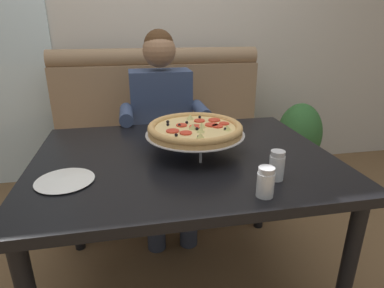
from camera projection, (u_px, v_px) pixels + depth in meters
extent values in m
plane|color=brown|center=(185.00, 286.00, 1.69)|extent=(16.00, 16.00, 0.00)
cube|color=beige|center=(151.00, 11.00, 2.60)|extent=(6.00, 0.12, 2.80)
cube|color=#937556|center=(165.00, 177.00, 2.38)|extent=(1.59, 0.60, 0.46)
cube|color=#937556|center=(158.00, 105.00, 2.57)|extent=(1.59, 0.18, 0.65)
cylinder|color=#937556|center=(156.00, 57.00, 2.44)|extent=(1.59, 0.14, 0.14)
cube|color=black|center=(184.00, 159.00, 1.43)|extent=(1.31, 1.00, 0.04)
cylinder|color=black|center=(346.00, 276.00, 1.28)|extent=(0.06, 0.06, 0.71)
cylinder|color=black|center=(73.00, 197.00, 1.85)|extent=(0.06, 0.06, 0.71)
cylinder|color=black|center=(262.00, 179.00, 2.06)|extent=(0.06, 0.06, 0.71)
cube|color=#2D3342|center=(166.00, 152.00, 2.04)|extent=(0.34, 0.40, 0.15)
cylinder|color=#2D3342|center=(156.00, 216.00, 1.90)|extent=(0.11, 0.11, 0.46)
cylinder|color=#2D3342|center=(188.00, 212.00, 1.94)|extent=(0.11, 0.11, 0.46)
cube|color=#38476B|center=(161.00, 112.00, 2.17)|extent=(0.40, 0.22, 0.56)
cylinder|color=#38476B|center=(126.00, 115.00, 1.90)|extent=(0.08, 0.28, 0.08)
cylinder|color=#38476B|center=(201.00, 111.00, 1.99)|extent=(0.08, 0.28, 0.08)
sphere|color=#997051|center=(159.00, 50.00, 2.00)|extent=(0.21, 0.21, 0.21)
sphere|color=#472D19|center=(159.00, 45.00, 2.00)|extent=(0.19, 0.19, 0.19)
cylinder|color=silver|center=(201.00, 153.00, 1.33)|extent=(0.01, 0.01, 0.09)
cylinder|color=silver|center=(171.00, 140.00, 1.47)|extent=(0.01, 0.01, 0.09)
cylinder|color=silver|center=(213.00, 138.00, 1.51)|extent=(0.01, 0.01, 0.09)
torus|color=silver|center=(195.00, 135.00, 1.42)|extent=(0.24, 0.24, 0.01)
cylinder|color=silver|center=(195.00, 134.00, 1.42)|extent=(0.44, 0.44, 0.00)
cylinder|color=tan|center=(195.00, 131.00, 1.42)|extent=(0.42, 0.42, 0.02)
torus|color=tan|center=(195.00, 127.00, 1.41)|extent=(0.42, 0.42, 0.03)
cylinder|color=#E5C17A|center=(195.00, 128.00, 1.41)|extent=(0.36, 0.36, 0.01)
cylinder|color=red|center=(214.00, 120.00, 1.51)|extent=(0.06, 0.06, 0.01)
cylinder|color=red|center=(187.00, 133.00, 1.33)|extent=(0.05, 0.05, 0.01)
cylinder|color=red|center=(173.00, 131.00, 1.35)|extent=(0.06, 0.06, 0.01)
cylinder|color=red|center=(181.00, 125.00, 1.43)|extent=(0.05, 0.05, 0.01)
cylinder|color=red|center=(196.00, 127.00, 1.41)|extent=(0.06, 0.06, 0.01)
cylinder|color=red|center=(218.00, 126.00, 1.42)|extent=(0.05, 0.05, 0.01)
cylinder|color=red|center=(212.00, 125.00, 1.43)|extent=(0.06, 0.06, 0.01)
cylinder|color=red|center=(199.00, 121.00, 1.49)|extent=(0.05, 0.05, 0.01)
cylinder|color=red|center=(224.00, 123.00, 1.45)|extent=(0.05, 0.05, 0.01)
sphere|color=black|center=(200.00, 117.00, 1.54)|extent=(0.01, 0.01, 0.01)
sphere|color=black|center=(168.00, 122.00, 1.47)|extent=(0.01, 0.01, 0.01)
sphere|color=black|center=(200.00, 130.00, 1.36)|extent=(0.01, 0.01, 0.01)
sphere|color=black|center=(225.00, 129.00, 1.37)|extent=(0.01, 0.01, 0.01)
sphere|color=black|center=(197.00, 129.00, 1.37)|extent=(0.01, 0.01, 0.01)
sphere|color=black|center=(199.00, 137.00, 1.27)|extent=(0.01, 0.01, 0.01)
sphere|color=black|center=(168.00, 124.00, 1.43)|extent=(0.01, 0.01, 0.01)
sphere|color=black|center=(176.00, 135.00, 1.30)|extent=(0.01, 0.01, 0.01)
sphere|color=black|center=(187.00, 122.00, 1.46)|extent=(0.01, 0.01, 0.01)
sphere|color=black|center=(179.00, 125.00, 1.42)|extent=(0.01, 0.01, 0.01)
cone|color=#CCC675|center=(190.00, 117.00, 1.52)|extent=(0.04, 0.04, 0.02)
cone|color=#CCC675|center=(193.00, 126.00, 1.39)|extent=(0.04, 0.04, 0.02)
cone|color=#CCC675|center=(202.00, 125.00, 1.40)|extent=(0.04, 0.04, 0.02)
cone|color=#CCC675|center=(201.00, 129.00, 1.34)|extent=(0.04, 0.04, 0.02)
cone|color=#CCC675|center=(200.00, 135.00, 1.27)|extent=(0.04, 0.04, 0.02)
cone|color=#CCC675|center=(227.00, 127.00, 1.37)|extent=(0.04, 0.04, 0.02)
cylinder|color=white|center=(265.00, 185.00, 1.07)|extent=(0.06, 0.06, 0.09)
cylinder|color=#4C6633|center=(265.00, 189.00, 1.08)|extent=(0.05, 0.05, 0.06)
cylinder|color=silver|center=(267.00, 170.00, 1.05)|extent=(0.05, 0.05, 0.02)
cylinder|color=white|center=(277.00, 168.00, 1.19)|extent=(0.06, 0.06, 0.09)
cylinder|color=#A82D19|center=(276.00, 171.00, 1.19)|extent=(0.05, 0.05, 0.06)
cylinder|color=silver|center=(278.00, 154.00, 1.17)|extent=(0.05, 0.05, 0.02)
cylinder|color=white|center=(65.00, 181.00, 1.18)|extent=(0.15, 0.15, 0.01)
cone|color=white|center=(65.00, 179.00, 1.18)|extent=(0.22, 0.22, 0.01)
cylinder|color=black|center=(7.00, 134.00, 3.32)|extent=(0.02, 0.02, 0.44)
cylinder|color=black|center=(33.00, 134.00, 3.33)|extent=(0.02, 0.02, 0.44)
cylinder|color=black|center=(19.00, 127.00, 3.57)|extent=(0.02, 0.02, 0.44)
cylinder|color=black|center=(43.00, 126.00, 3.57)|extent=(0.02, 0.02, 0.44)
cylinder|color=black|center=(22.00, 110.00, 3.37)|extent=(0.40, 0.40, 0.02)
cube|color=black|center=(25.00, 88.00, 3.44)|extent=(0.32, 0.08, 0.42)
cylinder|color=brown|center=(295.00, 170.00, 2.77)|extent=(0.24, 0.24, 0.22)
ellipsoid|color=#336B33|center=(299.00, 134.00, 2.65)|extent=(0.36, 0.36, 0.52)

